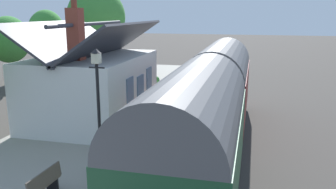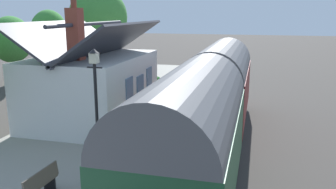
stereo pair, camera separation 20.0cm
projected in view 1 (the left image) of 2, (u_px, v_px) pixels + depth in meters
ground_plane at (198, 132)px, 17.46m from camera, size 160.00×160.00×0.00m
platform at (121, 118)px, 18.30m from camera, size 32.00×6.13×0.89m
platform_edge_coping at (175, 113)px, 17.53m from camera, size 32.00×0.36×0.02m
rail_near at (231, 133)px, 17.07m from camera, size 52.00×0.08×0.14m
rail_far at (202, 131)px, 17.40m from camera, size 52.00×0.08×0.14m
train at (211, 104)px, 14.12m from camera, size 16.45×2.73×4.32m
station_building at (93, 85)px, 16.35m from camera, size 7.03×4.59×5.47m
bench_mid_platform at (182, 71)px, 27.10m from camera, size 1.42×0.49×0.88m
bench_platform_end at (176, 77)px, 24.66m from camera, size 1.42×0.50×0.88m
bench_near_building at (41, 185)px, 9.26m from camera, size 1.42×0.49×0.88m
bench_by_lamp at (166, 84)px, 22.41m from camera, size 1.41×0.46×0.88m
planter_edge_far at (156, 82)px, 23.75m from camera, size 0.45×0.45×0.70m
planter_by_door at (127, 77)px, 24.87m from camera, size 0.58×0.58×0.81m
lamp_post_platform at (98, 87)px, 10.81m from camera, size 0.32×0.50×3.87m
station_sign_board at (141, 105)px, 14.51m from camera, size 0.96×0.06×1.57m
tree_distant at (9, 40)px, 26.52m from camera, size 3.42×2.97×5.56m
tree_far_left at (47, 33)px, 31.85m from camera, size 3.42×3.29×6.06m
tree_far_right at (96, 17)px, 28.77m from camera, size 4.45×4.82×7.86m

